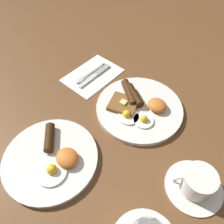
% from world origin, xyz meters
% --- Properties ---
extents(ground_plane, '(3.00, 3.00, 0.00)m').
position_xyz_m(ground_plane, '(0.00, 0.00, 0.00)').
color(ground_plane, brown).
extents(breakfast_plate_near, '(0.28, 0.28, 0.04)m').
position_xyz_m(breakfast_plate_near, '(0.00, 0.00, 0.01)').
color(breakfast_plate_near, silver).
rests_on(breakfast_plate_near, ground_plane).
extents(breakfast_plate_far, '(0.26, 0.26, 0.04)m').
position_xyz_m(breakfast_plate_far, '(0.04, 0.31, 0.01)').
color(breakfast_plate_far, silver).
rests_on(breakfast_plate_far, ground_plane).
extents(teacup_near, '(0.15, 0.15, 0.07)m').
position_xyz_m(teacup_near, '(-0.27, 0.09, 0.03)').
color(teacup_near, silver).
rests_on(teacup_near, ground_plane).
extents(napkin, '(0.17, 0.22, 0.01)m').
position_xyz_m(napkin, '(0.24, 0.01, 0.00)').
color(napkin, white).
rests_on(napkin, ground_plane).
extents(knife, '(0.04, 0.16, 0.01)m').
position_xyz_m(knife, '(0.23, -0.00, 0.01)').
color(knife, silver).
rests_on(knife, napkin).
extents(spoon, '(0.04, 0.15, 0.01)m').
position_xyz_m(spoon, '(0.24, 0.04, 0.01)').
color(spoon, silver).
rests_on(spoon, napkin).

